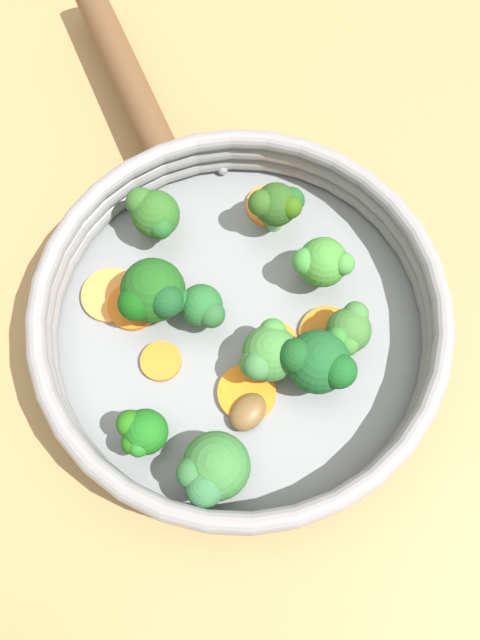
% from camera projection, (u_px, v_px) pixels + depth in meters
% --- Properties ---
extents(ground_plane, '(4.00, 4.00, 0.00)m').
position_uv_depth(ground_plane, '(240.00, 334.00, 0.48)').
color(ground_plane, '#A07A4A').
extents(skillet, '(0.28, 0.28, 0.02)m').
position_uv_depth(skillet, '(240.00, 331.00, 0.47)').
color(skillet, gray).
rests_on(skillet, ground_plane).
extents(skillet_rim_wall, '(0.29, 0.29, 0.04)m').
position_uv_depth(skillet_rim_wall, '(240.00, 317.00, 0.44)').
color(skillet_rim_wall, gray).
rests_on(skillet_rim_wall, skillet).
extents(skillet_handle, '(0.03, 0.20, 0.03)m').
position_uv_depth(skillet_handle, '(125.00, 73.00, 0.52)').
color(skillet_handle, brown).
rests_on(skillet_handle, skillet).
extents(skillet_rivet_left, '(0.01, 0.01, 0.01)m').
position_uv_depth(skillet_rivet_left, '(222.00, 169.00, 0.50)').
color(skillet_rivet_left, gray).
rests_on(skillet_rivet_left, skillet).
extents(skillet_rivet_right, '(0.01, 0.01, 0.01)m').
position_uv_depth(skillet_rivet_right, '(129.00, 204.00, 0.49)').
color(skillet_rivet_right, gray).
rests_on(skillet_rivet_right, skillet).
extents(carrot_slice_0, '(0.06, 0.06, 0.01)m').
position_uv_depth(carrot_slice_0, '(247.00, 393.00, 0.44)').
color(carrot_slice_0, orange).
rests_on(carrot_slice_0, skillet).
extents(carrot_slice_1, '(0.04, 0.04, 0.01)m').
position_uv_depth(carrot_slice_1, '(133.00, 306.00, 0.46)').
color(carrot_slice_1, orange).
rests_on(carrot_slice_1, skillet).
extents(carrot_slice_2, '(0.05, 0.05, 0.00)m').
position_uv_depth(carrot_slice_2, '(269.00, 206.00, 0.49)').
color(carrot_slice_2, orange).
rests_on(carrot_slice_2, skillet).
extents(carrot_slice_3, '(0.05, 0.05, 0.00)m').
position_uv_depth(carrot_slice_3, '(110.00, 295.00, 0.47)').
color(carrot_slice_3, '#F98F3F').
rests_on(carrot_slice_3, skillet).
extents(carrot_slice_4, '(0.04, 0.04, 0.00)m').
position_uv_depth(carrot_slice_4, '(161.00, 361.00, 0.45)').
color(carrot_slice_4, orange).
rests_on(carrot_slice_4, skillet).
extents(carrot_slice_5, '(0.05, 0.05, 0.00)m').
position_uv_depth(carrot_slice_5, '(276.00, 343.00, 0.45)').
color(carrot_slice_5, orange).
rests_on(carrot_slice_5, skillet).
extents(carrot_slice_6, '(0.06, 0.06, 0.00)m').
position_uv_depth(carrot_slice_6, '(328.00, 334.00, 0.46)').
color(carrot_slice_6, orange).
rests_on(carrot_slice_6, skillet).
extents(broccoli_floret_0, '(0.04, 0.04, 0.05)m').
position_uv_depth(broccoli_floret_0, '(154.00, 214.00, 0.46)').
color(broccoli_floret_0, '#6D9350').
rests_on(broccoli_floret_0, skillet).
extents(broccoli_floret_1, '(0.04, 0.03, 0.05)m').
position_uv_depth(broccoli_floret_1, '(277.00, 205.00, 0.46)').
color(broccoli_floret_1, '#659552').
rests_on(broccoli_floret_1, skillet).
extents(broccoli_floret_2, '(0.05, 0.04, 0.05)m').
position_uv_depth(broccoli_floret_2, '(213.00, 469.00, 0.40)').
color(broccoli_floret_2, '#6F9759').
rests_on(broccoli_floret_2, skillet).
extents(broccoli_floret_3, '(0.04, 0.04, 0.05)m').
position_uv_depth(broccoli_floret_3, '(322.00, 263.00, 0.45)').
color(broccoli_floret_3, '#82A65F').
rests_on(broccoli_floret_3, skillet).
extents(broccoli_floret_4, '(0.05, 0.05, 0.05)m').
position_uv_depth(broccoli_floret_4, '(318.00, 362.00, 0.42)').
color(broccoli_floret_4, '#5E984D').
rests_on(broccoli_floret_4, skillet).
extents(broccoli_floret_5, '(0.05, 0.05, 0.05)m').
position_uv_depth(broccoli_floret_5, '(152.00, 293.00, 0.44)').
color(broccoli_floret_5, '#7BA35F').
rests_on(broccoli_floret_5, skillet).
extents(broccoli_floret_6, '(0.04, 0.04, 0.04)m').
position_uv_depth(broccoli_floret_6, '(268.00, 354.00, 0.43)').
color(broccoli_floret_6, '#6B9555').
rests_on(broccoli_floret_6, skillet).
extents(broccoli_floret_7, '(0.04, 0.03, 0.04)m').
position_uv_depth(broccoli_floret_7, '(348.00, 331.00, 0.43)').
color(broccoli_floret_7, '#5D874C').
rests_on(broccoli_floret_7, skillet).
extents(broccoli_floret_8, '(0.03, 0.04, 0.04)m').
position_uv_depth(broccoli_floret_8, '(201.00, 307.00, 0.44)').
color(broccoli_floret_8, '#78A24D').
rests_on(broccoli_floret_8, skillet).
extents(broccoli_floret_9, '(0.03, 0.03, 0.04)m').
position_uv_depth(broccoli_floret_9, '(142.00, 433.00, 0.41)').
color(broccoli_floret_9, '#669151').
rests_on(broccoli_floret_9, skillet).
extents(mushroom_piece_0, '(0.04, 0.03, 0.01)m').
position_uv_depth(mushroom_piece_0, '(248.00, 412.00, 0.43)').
color(mushroom_piece_0, brown).
rests_on(mushroom_piece_0, skillet).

